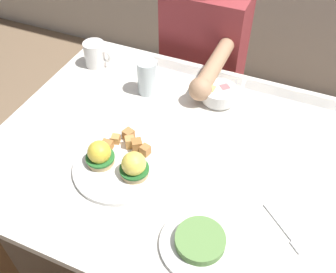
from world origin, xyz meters
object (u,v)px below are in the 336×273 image
object	(u,v)px
dining_table	(186,174)
fork	(286,231)
water_glass_near	(147,79)
side_plate	(200,242)
eggs_benedict_plate	(119,162)
coffee_mug	(95,53)
diner_person	(202,61)
fruit_bowl	(219,94)

from	to	relation	value
dining_table	fork	xyz separation A→B (m)	(0.33, -0.16, 0.11)
dining_table	fork	distance (m)	0.38
water_glass_near	side_plate	xyz separation A→B (m)	(0.38, -0.50, -0.04)
fork	eggs_benedict_plate	bearing A→B (deg)	178.04
dining_table	coffee_mug	distance (m)	0.59
fork	diner_person	distance (m)	0.91
eggs_benedict_plate	dining_table	bearing A→B (deg)	41.69
coffee_mug	side_plate	size ratio (longest dim) A/B	0.56
dining_table	eggs_benedict_plate	distance (m)	0.25
dining_table	side_plate	bearing A→B (deg)	-62.85
dining_table	diner_person	bearing A→B (deg)	104.89
side_plate	diner_person	bearing A→B (deg)	108.99
fruit_bowl	coffee_mug	distance (m)	0.50
fruit_bowl	coffee_mug	world-z (taller)	coffee_mug
water_glass_near	diner_person	size ratio (longest dim) A/B	0.11
fork	side_plate	size ratio (longest dim) A/B	0.64
dining_table	fork	size ratio (longest dim) A/B	9.37
fruit_bowl	side_plate	distance (m)	0.56
dining_table	coffee_mug	bearing A→B (deg)	149.42
eggs_benedict_plate	side_plate	size ratio (longest dim) A/B	1.35
dining_table	fork	bearing A→B (deg)	-25.24
eggs_benedict_plate	fruit_bowl	xyz separation A→B (m)	(0.17, 0.40, 0.00)
eggs_benedict_plate	fruit_bowl	size ratio (longest dim) A/B	2.25
side_plate	dining_table	bearing A→B (deg)	117.15
coffee_mug	side_plate	world-z (taller)	coffee_mug
fruit_bowl	diner_person	size ratio (longest dim) A/B	0.11
fruit_bowl	water_glass_near	distance (m)	0.25
fork	side_plate	world-z (taller)	side_plate
water_glass_near	side_plate	size ratio (longest dim) A/B	0.62
fork	diner_person	world-z (taller)	diner_person
dining_table	coffee_mug	size ratio (longest dim) A/B	10.76
coffee_mug	water_glass_near	bearing A→B (deg)	-15.67
coffee_mug	diner_person	xyz separation A→B (m)	(0.33, 0.31, -0.14)
coffee_mug	eggs_benedict_plate	bearing A→B (deg)	-52.12
eggs_benedict_plate	coffee_mug	size ratio (longest dim) A/B	2.42
fruit_bowl	coffee_mug	bearing A→B (deg)	177.44
dining_table	coffee_mug	world-z (taller)	coffee_mug
side_plate	coffee_mug	bearing A→B (deg)	138.05
coffee_mug	water_glass_near	world-z (taller)	water_glass_near
fruit_bowl	water_glass_near	world-z (taller)	water_glass_near
diner_person	dining_table	bearing A→B (deg)	-75.11
side_plate	diner_person	size ratio (longest dim) A/B	0.18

